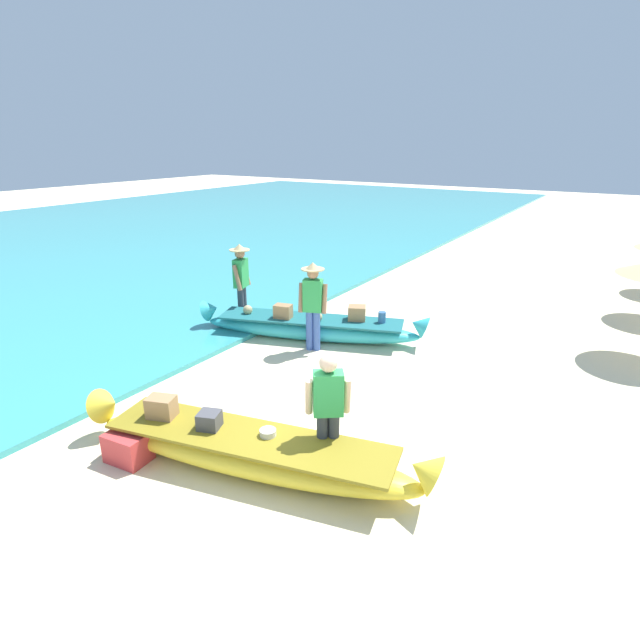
{
  "coord_description": "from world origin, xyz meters",
  "views": [
    {
      "loc": [
        3.25,
        -4.73,
        3.93
      ],
      "look_at": [
        -1.32,
        2.44,
        0.9
      ],
      "focal_mm": 28.66,
      "sensor_mm": 36.0,
      "label": 1
    }
  ],
  "objects_px": {
    "person_vendor_hatted": "(313,301)",
    "person_tourist_customer": "(328,407)",
    "boat_cyan_midground": "(311,327)",
    "person_vendor_assistant": "(241,278)",
    "boat_yellow_foreground": "(248,450)",
    "cooler_box": "(128,447)"
  },
  "relations": [
    {
      "from": "person_vendor_hatted",
      "to": "person_tourist_customer",
      "type": "bearing_deg",
      "value": -54.03
    },
    {
      "from": "boat_yellow_foreground",
      "to": "person_tourist_customer",
      "type": "bearing_deg",
      "value": 31.67
    },
    {
      "from": "boat_yellow_foreground",
      "to": "person_vendor_assistant",
      "type": "xyz_separation_m",
      "value": [
        -3.58,
        4.08,
        0.77
      ]
    },
    {
      "from": "boat_yellow_foreground",
      "to": "boat_cyan_midground",
      "type": "relative_size",
      "value": 1.01
    },
    {
      "from": "boat_cyan_midground",
      "to": "cooler_box",
      "type": "height_order",
      "value": "boat_cyan_midground"
    },
    {
      "from": "person_vendor_hatted",
      "to": "person_tourist_customer",
      "type": "xyz_separation_m",
      "value": [
        2.27,
        -3.13,
        -0.13
      ]
    },
    {
      "from": "person_vendor_hatted",
      "to": "person_vendor_assistant",
      "type": "bearing_deg",
      "value": 168.85
    },
    {
      "from": "boat_yellow_foreground",
      "to": "boat_cyan_midground",
      "type": "xyz_separation_m",
      "value": [
        -1.78,
        4.12,
        -0.01
      ]
    },
    {
      "from": "boat_yellow_foreground",
      "to": "cooler_box",
      "type": "xyz_separation_m",
      "value": [
        -1.41,
        -0.7,
        -0.07
      ]
    },
    {
      "from": "boat_yellow_foreground",
      "to": "cooler_box",
      "type": "bearing_deg",
      "value": -153.65
    },
    {
      "from": "person_vendor_assistant",
      "to": "boat_yellow_foreground",
      "type": "bearing_deg",
      "value": -48.73
    },
    {
      "from": "person_vendor_hatted",
      "to": "boat_cyan_midground",
      "type": "bearing_deg",
      "value": 127.56
    },
    {
      "from": "person_vendor_hatted",
      "to": "person_vendor_assistant",
      "type": "distance_m",
      "value": 2.2
    },
    {
      "from": "boat_yellow_foreground",
      "to": "person_tourist_customer",
      "type": "height_order",
      "value": "person_tourist_customer"
    },
    {
      "from": "boat_cyan_midground",
      "to": "person_vendor_assistant",
      "type": "xyz_separation_m",
      "value": [
        -1.8,
        -0.04,
        0.78
      ]
    },
    {
      "from": "person_tourist_customer",
      "to": "cooler_box",
      "type": "distance_m",
      "value": 2.66
    },
    {
      "from": "boat_cyan_midground",
      "to": "person_vendor_hatted",
      "type": "height_order",
      "value": "person_vendor_hatted"
    },
    {
      "from": "boat_cyan_midground",
      "to": "person_vendor_assistant",
      "type": "distance_m",
      "value": 1.97
    },
    {
      "from": "boat_yellow_foreground",
      "to": "boat_cyan_midground",
      "type": "distance_m",
      "value": 4.48
    },
    {
      "from": "person_vendor_hatted",
      "to": "person_tourist_customer",
      "type": "relative_size",
      "value": 1.12
    },
    {
      "from": "boat_yellow_foreground",
      "to": "person_vendor_hatted",
      "type": "xyz_separation_m",
      "value": [
        -1.42,
        3.65,
        0.74
      ]
    },
    {
      "from": "boat_yellow_foreground",
      "to": "person_vendor_assistant",
      "type": "distance_m",
      "value": 5.48
    }
  ]
}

